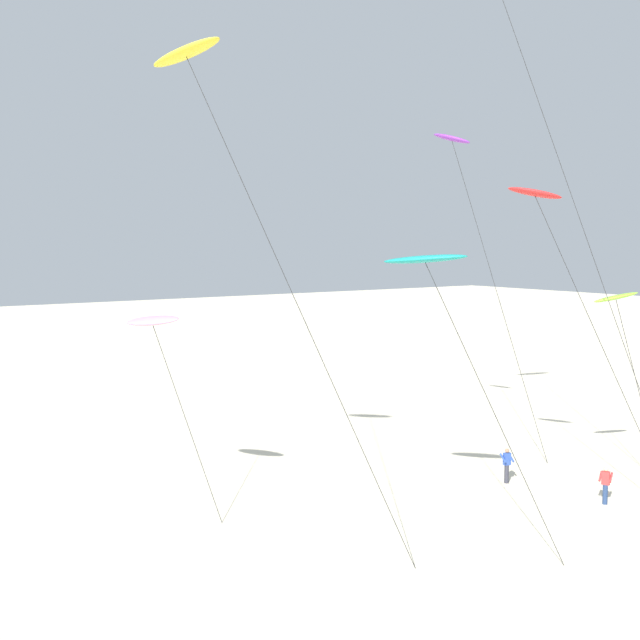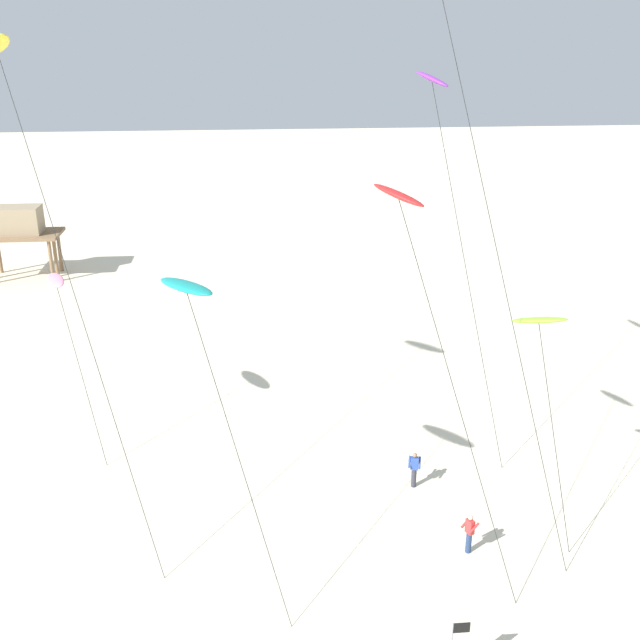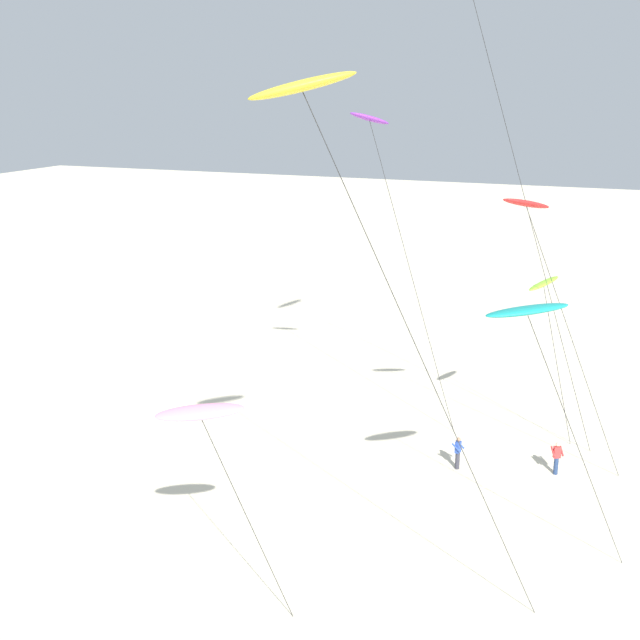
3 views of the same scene
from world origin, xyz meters
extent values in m
ellipsoid|color=yellow|center=(-7.22, 10.72, 18.25)|extent=(2.08, 3.08, 1.04)
cylinder|color=#262626|center=(-4.58, 7.34, 9.06)|extent=(5.31, 6.78, 18.13)
ellipsoid|color=purple|center=(9.48, 14.24, 16.75)|extent=(1.50, 1.92, 0.85)
cylinder|color=#262626|center=(11.08, 12.19, 8.33)|extent=(3.24, 4.14, 16.66)
cylinder|color=#262626|center=(9.99, 6.69, 12.73)|extent=(5.78, 7.38, 25.46)
ellipsoid|color=#8CD833|center=(11.94, 5.92, 8.90)|extent=(2.00, 1.59, 0.66)
cylinder|color=#262626|center=(12.67, 4.99, 4.41)|extent=(1.49, 1.89, 8.82)
ellipsoid|color=red|center=(6.68, 6.37, 13.49)|extent=(1.94, 2.14, 0.81)
cylinder|color=#262626|center=(8.57, 3.96, 6.70)|extent=(3.80, 4.85, 13.40)
ellipsoid|color=teal|center=(-0.58, 5.16, 10.83)|extent=(2.43, 3.02, 0.53)
cylinder|color=#262626|center=(0.99, 3.15, 5.36)|extent=(3.18, 4.06, 10.73)
ellipsoid|color=pink|center=(-7.18, 14.35, 8.22)|extent=(1.76, 2.94, 0.81)
cylinder|color=#262626|center=(-6.25, 13.17, 4.06)|extent=(1.88, 2.40, 8.12)
cylinder|color=#33333D|center=(8.34, 9.03, 0.44)|extent=(0.22, 0.22, 0.88)
cube|color=#2D4CA5|center=(8.34, 9.03, 1.17)|extent=(0.38, 0.28, 0.58)
sphere|color=#9E7051|center=(8.34, 9.03, 1.57)|extent=(0.20, 0.20, 0.20)
cylinder|color=#2D4CA5|center=(8.56, 8.97, 1.22)|extent=(0.21, 0.51, 0.39)
cylinder|color=#2D4CA5|center=(8.13, 9.08, 1.22)|extent=(0.21, 0.51, 0.39)
cylinder|color=navy|center=(9.52, 4.43, 0.44)|extent=(0.22, 0.22, 0.88)
cube|color=red|center=(9.52, 4.43, 1.17)|extent=(0.33, 0.39, 0.58)
sphere|color=beige|center=(9.52, 4.43, 1.57)|extent=(0.20, 0.20, 0.20)
cylinder|color=red|center=(9.62, 4.24, 1.22)|extent=(0.49, 0.30, 0.39)
cylinder|color=red|center=(9.43, 4.63, 1.22)|extent=(0.49, 0.30, 0.39)
camera|label=1|loc=(-20.35, -16.44, 11.50)|focal=45.17mm
camera|label=2|loc=(1.68, -19.19, 18.98)|focal=43.09mm
camera|label=3|loc=(-28.21, 1.96, 18.27)|focal=45.68mm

